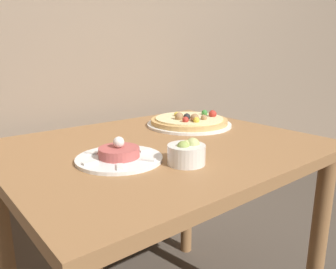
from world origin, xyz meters
TOP-DOWN VIEW (x-y plane):
  - dining_table at (0.00, 0.42)m, footprint 1.02×0.83m
  - pizza_plate at (0.26, 0.55)m, footprint 0.35×0.35m
  - tartare_plate at (-0.20, 0.35)m, footprint 0.25×0.25m
  - small_bowl at (-0.07, 0.21)m, footprint 0.10×0.10m

SIDE VIEW (x-z plane):
  - dining_table at x=0.00m, z-range 0.27..1.05m
  - tartare_plate at x=-0.20m, z-range 0.76..0.83m
  - pizza_plate at x=0.26m, z-range 0.76..0.83m
  - small_bowl at x=-0.07m, z-range 0.77..0.85m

